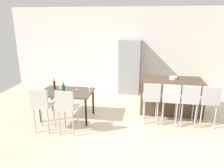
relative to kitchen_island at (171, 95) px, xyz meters
The scene contains 18 objects.
ground_plane 1.33m from the kitchen_island, 124.04° to the right, with size 10.00×10.00×0.00m, color beige.
back_wall 2.25m from the kitchen_island, 110.22° to the left, with size 10.00×0.12×2.90m, color silver.
kitchen_island is the anchor object (origin of this frame).
bar_chair_left 1.02m from the kitchen_island, 124.07° to the right, with size 0.42×0.42×1.05m.
bar_chair_middle 0.86m from the kitchen_island, 96.66° to the right, with size 0.42×0.42×1.05m.
bar_chair_right 0.92m from the kitchen_island, 67.92° to the right, with size 0.40×0.40×1.05m.
bar_chair_far 1.15m from the kitchen_island, 46.82° to the right, with size 0.41×0.41×1.05m.
dining_table 2.83m from the kitchen_island, 161.68° to the right, with size 1.30×0.82×0.74m.
dining_chair_near 3.41m from the kitchen_island, 150.80° to the right, with size 0.40×0.40×1.05m.
dining_chair_far 2.92m from the kitchen_island, 145.18° to the right, with size 0.41×0.41×1.05m.
wine_bottle_left 3.18m from the kitchen_island, 166.27° to the right, with size 0.06×0.06×0.29m.
wine_bottle_middle 2.92m from the kitchen_island, 159.00° to the right, with size 0.07×0.07×0.30m.
wine_glass_right 2.61m from the kitchen_island, 163.74° to the right, with size 0.07×0.07×0.17m.
wine_glass_far 3.00m from the kitchen_island, 161.16° to the right, with size 0.07×0.07×0.17m.
wine_glass_near 2.28m from the kitchen_island, 159.79° to the right, with size 0.07×0.07×0.17m.
refrigerator 1.99m from the kitchen_island, 131.33° to the left, with size 0.72×0.68×1.84m, color #939699.
fruit_bowl 0.50m from the kitchen_island, 57.35° to the left, with size 0.21×0.21×0.07m, color beige.
potted_plant 1.74m from the kitchen_island, 56.67° to the left, with size 0.37×0.37×0.57m.
Camera 1 is at (-0.02, -4.72, 2.52)m, focal length 34.14 mm.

